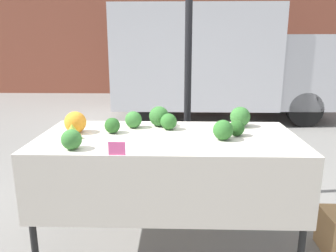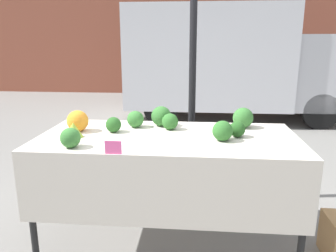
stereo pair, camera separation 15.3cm
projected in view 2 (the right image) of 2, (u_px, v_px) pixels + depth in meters
name	position (u px, v px, depth m)	size (l,w,h in m)	color
ground_plane	(168.00, 237.00, 2.85)	(40.00, 40.00, 0.00)	gray
tent_pole	(192.00, 78.00, 3.23)	(0.07, 0.07, 2.61)	black
parked_truck	(230.00, 61.00, 7.08)	(4.68, 1.95, 2.38)	silver
market_table	(167.00, 151.00, 2.58)	(2.07, 0.99, 0.92)	beige
orange_cauliflower	(78.00, 121.00, 2.74)	(0.18, 0.18, 0.18)	orange
romanesco_head	(73.00, 130.00, 2.57)	(0.15, 0.15, 0.12)	#93B238
broccoli_head_0	(113.00, 125.00, 2.71)	(0.13, 0.13, 0.13)	#285B23
broccoli_head_1	(223.00, 131.00, 2.47)	(0.16, 0.16, 0.16)	#2D6628
broccoli_head_2	(161.00, 116.00, 2.92)	(0.18, 0.18, 0.18)	#336B2D
broccoli_head_3	(135.00, 119.00, 2.87)	(0.15, 0.15, 0.15)	#387533
broccoli_head_4	(70.00, 138.00, 2.31)	(0.14, 0.14, 0.14)	#387533
broccoli_head_5	(243.00, 118.00, 2.86)	(0.18, 0.18, 0.18)	#336B2D
broccoli_head_6	(237.00, 129.00, 2.58)	(0.13, 0.13, 0.13)	#23511E
broccoli_head_7	(170.00, 122.00, 2.80)	(0.14, 0.14, 0.14)	#2D6628
price_sign	(113.00, 147.00, 2.18)	(0.11, 0.01, 0.09)	#F45B9E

